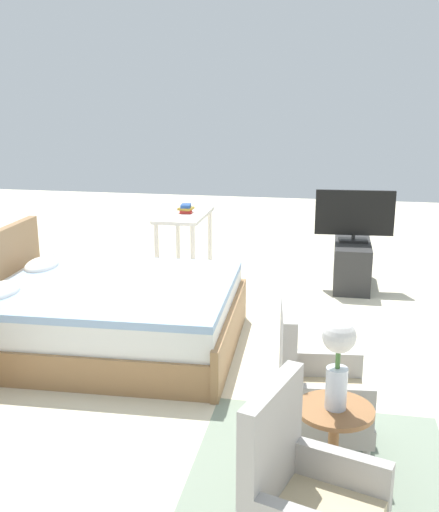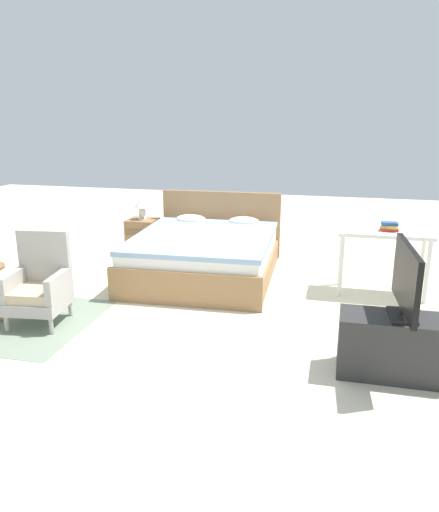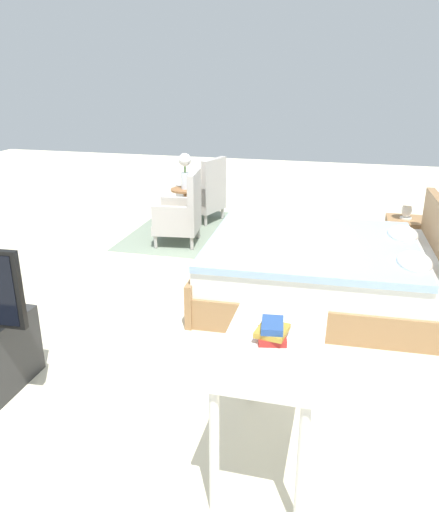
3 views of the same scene
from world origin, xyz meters
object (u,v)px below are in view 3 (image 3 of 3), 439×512
flower_vase (185,167)px  book_stack (272,331)px  nightstand (402,241)px  bed (325,271)px  table_lamp (408,200)px  vanity_desk (274,355)px  armchair_by_window_left (204,195)px  armchair_by_window_right (181,215)px  side_table (186,205)px

flower_vase → book_stack: (4.03, 1.78, -0.06)m
nightstand → book_stack: (3.44, -1.00, 0.55)m
bed → flower_vase: bearing=-132.3°
bed → nightstand: bearing=146.1°
flower_vase → book_stack: bearing=23.9°
table_lamp → book_stack: (3.44, -1.00, 0.08)m
vanity_desk → armchair_by_window_left: bearing=-159.6°
armchair_by_window_right → side_table: bearing=-167.9°
armchair_by_window_left → book_stack: bearing=20.1°
armchair_by_window_left → armchair_by_window_right: same height
book_stack → armchair_by_window_left: bearing=-159.9°
side_table → nightstand: bearing=78.1°
armchair_by_window_left → table_lamp: 2.91m
vanity_desk → flower_vase: bearing=-155.8°
armchair_by_window_right → nightstand: (0.05, 2.66, -0.12)m
armchair_by_window_left → side_table: (0.53, -0.11, -0.01)m
side_table → book_stack: book_stack is taller
bed → nightstand: bed is taller
armchair_by_window_right → table_lamp: size_ratio=2.79×
flower_vase → nightstand: (0.58, 2.78, -0.62)m
armchair_by_window_left → table_lamp: (1.11, 2.67, 0.36)m
flower_vase → vanity_desk: (3.99, 1.79, -0.23)m
flower_vase → armchair_by_window_left: bearing=167.9°
flower_vase → nightstand: size_ratio=0.90×
flower_vase → vanity_desk: size_ratio=0.46×
book_stack → flower_vase: bearing=-156.1°
bed → vanity_desk: bearing=-4.6°
vanity_desk → book_stack: (0.04, -0.01, 0.17)m
table_lamp → vanity_desk: table_lamp is taller
table_lamp → bed: bearing=-33.9°
vanity_desk → book_stack: 0.17m
armchair_by_window_left → side_table: 0.54m
side_table → flower_vase: 0.51m
bed → vanity_desk: size_ratio=2.17×
armchair_by_window_left → vanity_desk: size_ratio=0.88×
armchair_by_window_left → armchair_by_window_right: (1.06, 0.00, 0.00)m
armchair_by_window_left → table_lamp: size_ratio=2.79×
bed → book_stack: size_ratio=11.37×
armchair_by_window_right → book_stack: 3.89m
armchair_by_window_right → side_table: (-0.54, -0.11, -0.01)m
armchair_by_window_right → flower_vase: size_ratio=1.93×
bed → armchair_by_window_right: (-1.26, -1.85, 0.09)m
bed → armchair_by_window_right: size_ratio=2.46×
bed → table_lamp: bearing=146.1°
armchair_by_window_left → flower_vase: (0.53, -0.11, 0.50)m
vanity_desk → nightstand: bearing=163.8°
armchair_by_window_left → book_stack: armchair_by_window_left is taller
armchair_by_window_right → book_stack: armchair_by_window_right is taller
armchair_by_window_right → flower_vase: (-0.54, -0.11, 0.50)m
nightstand → book_stack: bearing=-16.2°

